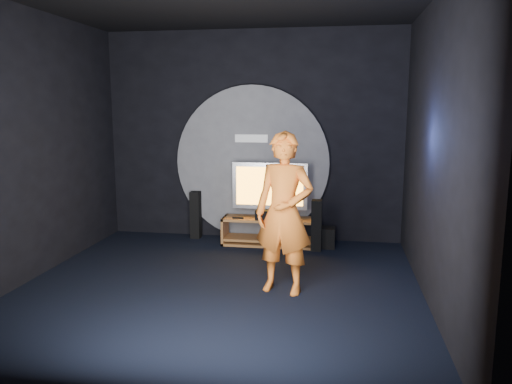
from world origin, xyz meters
TOP-DOWN VIEW (x-y plane):
  - floor at (0.00, 0.00)m, footprint 5.00×5.00m
  - back_wall at (0.00, 2.50)m, footprint 5.00×0.04m
  - front_wall at (0.00, -2.50)m, footprint 5.00×0.04m
  - left_wall at (-2.50, 0.00)m, footprint 0.04×5.00m
  - right_wall at (2.50, 0.00)m, footprint 0.04×5.00m
  - wall_disc_panel at (0.00, 2.44)m, footprint 2.60×0.11m
  - media_console at (0.36, 2.05)m, footprint 1.52×0.45m
  - tv at (0.35, 2.12)m, footprint 1.23×0.22m
  - center_speaker at (0.35, 1.92)m, footprint 0.40×0.15m
  - remote at (-0.14, 1.93)m, footprint 0.18×0.05m
  - tower_speaker_left at (-0.96, 2.29)m, footprint 0.16×0.18m
  - tower_speaker_right at (1.13, 1.85)m, footprint 0.16×0.18m
  - subwoofer at (1.27, 2.06)m, footprint 0.30×0.30m
  - player at (0.81, 0.01)m, footprint 0.80×0.61m

SIDE VIEW (x-z plane):
  - floor at x=0.00m, z-range 0.00..0.00m
  - subwoofer at x=1.27m, z-range 0.00..0.33m
  - media_console at x=0.36m, z-range -0.03..0.42m
  - tower_speaker_left at x=-0.96m, z-range 0.00..0.81m
  - tower_speaker_right at x=1.13m, z-range 0.00..0.81m
  - remote at x=-0.14m, z-range 0.45..0.47m
  - center_speaker at x=0.35m, z-range 0.45..0.60m
  - tv at x=0.35m, z-range 0.49..1.39m
  - player at x=0.81m, z-range 0.00..1.96m
  - wall_disc_panel at x=0.00m, z-range 0.00..2.60m
  - back_wall at x=0.00m, z-range 0.00..3.50m
  - front_wall at x=0.00m, z-range 0.00..3.50m
  - left_wall at x=-2.50m, z-range 0.00..3.50m
  - right_wall at x=2.50m, z-range 0.00..3.50m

